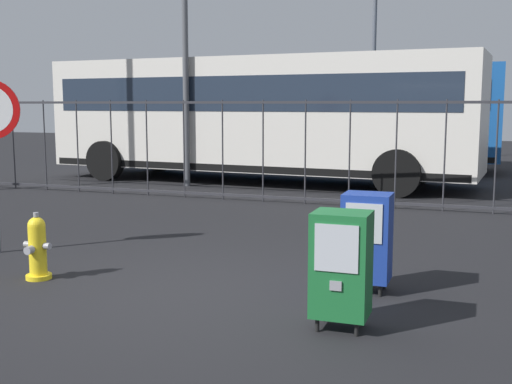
{
  "coord_description": "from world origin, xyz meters",
  "views": [
    {
      "loc": [
        2.77,
        -5.76,
        1.92
      ],
      "look_at": [
        0.3,
        1.2,
        0.9
      ],
      "focal_mm": 44.82,
      "sensor_mm": 36.0,
      "label": 1
    }
  ],
  "objects": [
    {
      "name": "newspaper_box_primary",
      "position": [
        1.7,
        0.66,
        0.57
      ],
      "size": [
        0.48,
        0.42,
        1.02
      ],
      "color": "black",
      "rests_on": "ground_plane"
    },
    {
      "name": "street_light_near_right",
      "position": [
        -0.71,
        15.52,
        4.05
      ],
      "size": [
        0.32,
        0.32,
        6.98
      ],
      "color": "#4C4F54",
      "rests_on": "ground_plane"
    },
    {
      "name": "street_light_far_left",
      "position": [
        -3.77,
        7.8,
        4.08
      ],
      "size": [
        0.32,
        0.32,
        7.04
      ],
      "color": "#4C4F54",
      "rests_on": "ground_plane"
    },
    {
      "name": "ground_plane",
      "position": [
        0.0,
        0.0,
        0.0
      ],
      "size": [
        60.0,
        60.0,
        0.0
      ],
      "primitive_type": "plane",
      "color": "black"
    },
    {
      "name": "bus_far",
      "position": [
        -1.98,
        13.4,
        1.71
      ],
      "size": [
        10.56,
        2.98,
        3.0
      ],
      "rotation": [
        0.0,
        0.0,
        -0.02
      ],
      "color": "#19519E",
      "rests_on": "ground_plane"
    },
    {
      "name": "bus_near",
      "position": [
        -2.44,
        9.07,
        1.71
      ],
      "size": [
        10.66,
        3.41,
        3.0
      ],
      "rotation": [
        0.0,
        0.0,
        -0.08
      ],
      "color": "beige",
      "rests_on": "ground_plane"
    },
    {
      "name": "newspaper_box_secondary",
      "position": [
        1.68,
        -0.53,
        0.57
      ],
      "size": [
        0.48,
        0.42,
        1.02
      ],
      "color": "black",
      "rests_on": "ground_plane"
    },
    {
      "name": "fence_barrier",
      "position": [
        0.0,
        6.07,
        1.02
      ],
      "size": [
        18.03,
        0.04,
        2.0
      ],
      "color": "#2D2D33",
      "rests_on": "ground_plane"
    },
    {
      "name": "fire_hydrant",
      "position": [
        -1.8,
        -0.09,
        0.35
      ],
      "size": [
        0.33,
        0.32,
        0.75
      ],
      "color": "yellow",
      "rests_on": "ground_plane"
    }
  ]
}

